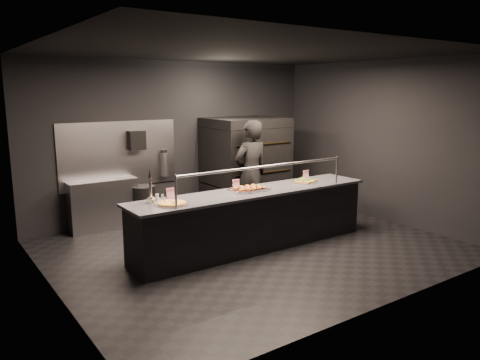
{
  "coord_description": "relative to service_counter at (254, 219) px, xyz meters",
  "views": [
    {
      "loc": [
        -4.24,
        -5.67,
        2.45
      ],
      "look_at": [
        -0.12,
        0.2,
        1.07
      ],
      "focal_mm": 35.0,
      "sensor_mm": 36.0,
      "label": 1
    }
  ],
  "objects": [
    {
      "name": "room",
      "position": [
        -0.02,
        0.05,
        1.03
      ],
      "size": [
        6.04,
        6.0,
        3.0
      ],
      "color": "black",
      "rests_on": "ground"
    },
    {
      "name": "service_counter",
      "position": [
        0.0,
        0.0,
        0.0
      ],
      "size": [
        4.1,
        0.78,
        1.37
      ],
      "color": "black",
      "rests_on": "ground"
    },
    {
      "name": "pizza_oven",
      "position": [
        1.2,
        1.9,
        0.5
      ],
      "size": [
        1.5,
        1.23,
        1.91
      ],
      "color": "black",
      "rests_on": "ground"
    },
    {
      "name": "prep_shelf",
      "position": [
        -1.6,
        2.32,
        -0.01
      ],
      "size": [
        1.2,
        0.35,
        0.9
      ],
      "primitive_type": "cube",
      "color": "#99999E",
      "rests_on": "ground"
    },
    {
      "name": "towel_dispenser",
      "position": [
        -0.9,
        2.39,
        1.09
      ],
      "size": [
        0.3,
        0.2,
        0.35
      ],
      "primitive_type": "cube",
      "color": "black",
      "rests_on": "room"
    },
    {
      "name": "fire_extinguisher",
      "position": [
        -0.35,
        2.4,
        0.6
      ],
      "size": [
        0.14,
        0.14,
        0.51
      ],
      "color": "#B2B2B7",
      "rests_on": "room"
    },
    {
      "name": "beer_tap",
      "position": [
        -1.65,
        0.17,
        0.59
      ],
      "size": [
        0.12,
        0.18,
        0.47
      ],
      "color": "silver",
      "rests_on": "service_counter"
    },
    {
      "name": "round_pizza",
      "position": [
        -1.45,
        -0.08,
        0.47
      ],
      "size": [
        0.46,
        0.46,
        0.03
      ],
      "color": "silver",
      "rests_on": "service_counter"
    },
    {
      "name": "slider_tray_a",
      "position": [
        -0.1,
        0.03,
        0.49
      ],
      "size": [
        0.56,
        0.46,
        0.08
      ],
      "color": "silver",
      "rests_on": "service_counter"
    },
    {
      "name": "slider_tray_b",
      "position": [
        -0.0,
        0.0,
        0.48
      ],
      "size": [
        0.49,
        0.4,
        0.07
      ],
      "color": "silver",
      "rests_on": "service_counter"
    },
    {
      "name": "square_pizza",
      "position": [
        1.11,
        0.04,
        0.47
      ],
      "size": [
        0.42,
        0.42,
        0.05
      ],
      "color": "silver",
      "rests_on": "service_counter"
    },
    {
      "name": "condiment_jar",
      "position": [
        -1.48,
        0.28,
        0.5
      ],
      "size": [
        0.13,
        0.05,
        0.09
      ],
      "color": "silver",
      "rests_on": "service_counter"
    },
    {
      "name": "tent_cards",
      "position": [
        -0.03,
        0.28,
        0.53
      ],
      "size": [
        2.76,
        0.04,
        0.15
      ],
      "color": "white",
      "rests_on": "service_counter"
    },
    {
      "name": "trash_bin",
      "position": [
        -0.9,
        2.19,
        -0.1
      ],
      "size": [
        0.44,
        0.44,
        0.73
      ],
      "primitive_type": "cylinder",
      "color": "black",
      "rests_on": "ground"
    },
    {
      "name": "worker",
      "position": [
        0.69,
        1.02,
        0.5
      ],
      "size": [
        0.72,
        0.48,
        1.93
      ],
      "primitive_type": "imported",
      "rotation": [
        0.0,
        0.0,
        3.17
      ],
      "color": "black",
      "rests_on": "ground"
    }
  ]
}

